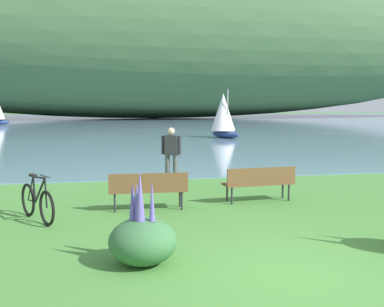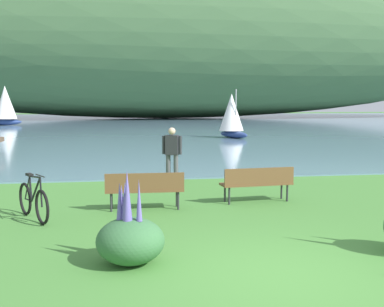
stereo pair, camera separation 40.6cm
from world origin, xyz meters
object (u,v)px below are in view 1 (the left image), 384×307
at_px(person_at_shoreline, 171,152).
at_px(bicycle_leaning_near_bench, 37,202).
at_px(park_bench_near_camera, 260,181).
at_px(park_bench_further_along, 148,188).
at_px(sailboat_toward_hillside, 224,115).

bearing_deg(person_at_shoreline, bicycle_leaning_near_bench, -130.33).
distance_m(park_bench_near_camera, person_at_shoreline, 3.54).
bearing_deg(park_bench_further_along, person_at_shoreline, 73.61).
relative_size(park_bench_near_camera, bicycle_leaning_near_bench, 1.16).
height_order(park_bench_further_along, bicycle_leaning_near_bench, bicycle_leaning_near_bench).
xyz_separation_m(park_bench_near_camera, sailboat_toward_hillside, (4.16, 20.26, 1.06)).
distance_m(park_bench_further_along, bicycle_leaning_near_bench, 2.45).
xyz_separation_m(park_bench_further_along, bicycle_leaning_near_bench, (-2.38, -0.56, -0.12)).
relative_size(person_at_shoreline, sailboat_toward_hillside, 0.52).
distance_m(park_bench_near_camera, sailboat_toward_hillside, 20.71).
xyz_separation_m(bicycle_leaning_near_bench, sailboat_toward_hillside, (9.35, 21.24, 1.18)).
bearing_deg(park_bench_near_camera, person_at_shoreline, 120.85).
relative_size(bicycle_leaning_near_bench, person_at_shoreline, 0.93).
relative_size(bicycle_leaning_near_bench, sailboat_toward_hillside, 0.49).
distance_m(park_bench_near_camera, park_bench_further_along, 2.84).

